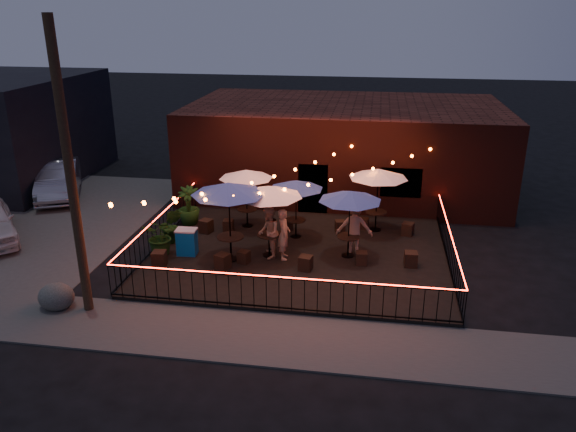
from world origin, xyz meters
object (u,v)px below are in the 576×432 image
Objects in this scene: cafe_table_1 at (246,175)px; cooler at (187,242)px; cafe_table_4 at (350,197)px; cafe_table_3 at (296,185)px; cafe_table_5 at (378,174)px; cafe_table_0 at (229,190)px; cafe_table_2 at (269,192)px; boulder at (56,297)px; utility_pole at (70,175)px.

cooler is (-1.43, -2.90, -1.59)m from cafe_table_1.
cafe_table_3 is at bearing 144.86° from cafe_table_4.
cafe_table_5 reaches higher than cafe_table_3.
cafe_table_0 is 3.00m from cafe_table_3.
cafe_table_3 is at bearing 69.59° from cafe_table_2.
cafe_table_3 is 0.96× the size of cafe_table_4.
cafe_table_1 is 1.05× the size of cafe_table_5.
cafe_table_0 is at bearing -144.31° from cafe_table_5.
cafe_table_3 is 3.10m from cafe_table_5.
cafe_table_4 is 2.76× the size of boulder.
cafe_table_0 reaches higher than cooler.
cafe_table_0 is at bearing 41.67° from boulder.
utility_pole is 3.11× the size of cafe_table_5.
cooler is at bearing -172.43° from cafe_table_4.
utility_pole is 8.05m from cafe_table_3.
utility_pole reaches higher than cafe_table_4.
cafe_table_5 is (7.98, 7.06, -1.64)m from utility_pole.
cafe_table_2 is 0.96× the size of cafe_table_5.
cafe_table_1 is 3.61m from cooler.
cafe_table_5 is 7.32m from cooler.
cafe_table_4 is (7.09, 4.54, -1.72)m from utility_pole.
utility_pole is at bearing -131.54° from cafe_table_0.
cafe_table_3 is at bearing 29.25° from cooler.
utility_pole is at bearing -130.61° from cafe_table_3.
cafe_table_3 is at bearing -158.86° from cafe_table_5.
cooler is at bearing -152.88° from cafe_table_5.
utility_pole is 5.36m from cooler.
utility_pole is 2.70× the size of cafe_table_0.
cooler is (-1.58, 0.17, -2.00)m from cafe_table_0.
cafe_table_0 is 1.16× the size of cafe_table_3.
cafe_table_4 is at bearing -28.52° from cafe_table_1.
cafe_table_1 is at bearing 118.03° from cafe_table_2.
cafe_table_4 is 5.73m from cooler.
cafe_table_2 is 2.70× the size of cooler.
cafe_table_2 is 4.57m from cafe_table_5.
cafe_table_1 is 1.03× the size of cafe_table_4.
cafe_table_0 is at bearing 48.46° from utility_pole.
cooler is (-2.79, -0.36, -1.80)m from cafe_table_2.
utility_pole is 5.07m from cafe_table_0.
cafe_table_1 reaches higher than cafe_table_3.
cafe_table_5 is (2.88, 1.11, 0.22)m from cafe_table_3.
cafe_table_2 is at bearing -140.85° from cafe_table_5.
cafe_table_1 reaches higher than boulder.
cafe_table_2 is 1.91m from cafe_table_3.
utility_pole reaches higher than cafe_table_2.
cafe_table_1 is at bearing 61.24° from cooler.
cafe_table_5 reaches higher than boulder.
cooler is (-6.33, -3.24, -1.74)m from cafe_table_5.
utility_pole is at bearing -114.69° from cafe_table_1.
cafe_table_2 is at bearing 43.25° from utility_pole.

